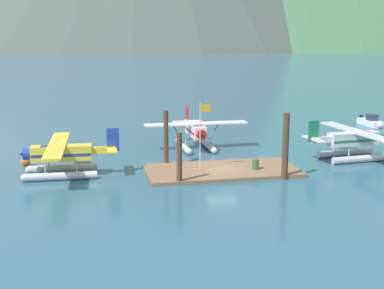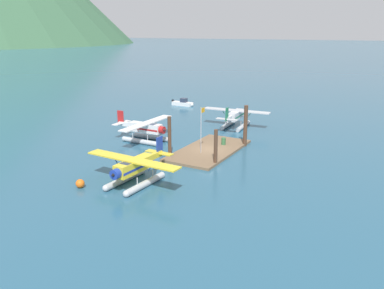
{
  "view_description": "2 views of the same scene",
  "coord_description": "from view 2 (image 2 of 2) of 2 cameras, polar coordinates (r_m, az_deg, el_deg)",
  "views": [
    {
      "loc": [
        -11.12,
        -40.07,
        11.19
      ],
      "look_at": [
        -2.02,
        2.55,
        1.94
      ],
      "focal_mm": 47.85,
      "sensor_mm": 36.0,
      "label": 1
    },
    {
      "loc": [
        -40.91,
        -20.19,
        14.48
      ],
      "look_at": [
        -2.1,
        1.26,
        1.25
      ],
      "focal_mm": 35.88,
      "sensor_mm": 36.0,
      "label": 2
    }
  ],
  "objects": [
    {
      "name": "seaplane_yellow_port_fwd",
      "position": [
        37.61,
        -8.54,
        -3.65
      ],
      "size": [
        7.98,
        10.45,
        3.84
      ],
      "color": "#B7BABF",
      "rests_on": "ground"
    },
    {
      "name": "boat_white_open_east",
      "position": [
        77.26,
        -1.33,
        6.17
      ],
      "size": [
        1.52,
        4.89,
        1.5
      ],
      "color": "silver",
      "rests_on": "ground"
    },
    {
      "name": "dock_platform",
      "position": [
        47.82,
        2.54,
        -0.84
      ],
      "size": [
        12.7,
        6.26,
        0.3
      ],
      "primitive_type": "cube",
      "color": "brown",
      "rests_on": "ground"
    },
    {
      "name": "piling_near_left",
      "position": [
        42.48,
        3.54,
        -0.45
      ],
      "size": [
        0.42,
        0.42,
        4.08
      ],
      "primitive_type": "cylinder",
      "color": "#4C3323",
      "rests_on": "ground"
    },
    {
      "name": "mooring_buoy",
      "position": [
        38.35,
        -16.3,
        -5.59
      ],
      "size": [
        0.84,
        0.84,
        0.84
      ],
      "primitive_type": "sphere",
      "color": "orange",
      "rests_on": "ground"
    },
    {
      "name": "ground_plane",
      "position": [
        47.86,
        2.54,
        -1.02
      ],
      "size": [
        1200.0,
        1200.0,
        0.0
      ],
      "primitive_type": "plane",
      "color": "#285670"
    },
    {
      "name": "piling_near_right",
      "position": [
        49.81,
        7.95,
        2.75
      ],
      "size": [
        0.51,
        0.51,
        5.36
      ],
      "primitive_type": "cylinder",
      "color": "#4C3323",
      "rests_on": "ground"
    },
    {
      "name": "seaplane_silver_stbd_fwd",
      "position": [
        59.74,
        6.51,
        4.03
      ],
      "size": [
        7.97,
        10.48,
        3.84
      ],
      "color": "#B7BABF",
      "rests_on": "ground"
    },
    {
      "name": "flagpole",
      "position": [
        45.45,
        1.43,
        3.02
      ],
      "size": [
        0.95,
        0.1,
        5.59
      ],
      "color": "silver",
      "rests_on": "dock_platform"
    },
    {
      "name": "piling_far_left",
      "position": [
        45.1,
        -3.36,
        1.12
      ],
      "size": [
        0.42,
        0.42,
        4.91
      ],
      "primitive_type": "cylinder",
      "color": "#4C3323",
      "rests_on": "ground"
    },
    {
      "name": "fuel_drum",
      "position": [
        49.65,
        4.71,
        0.49
      ],
      "size": [
        0.62,
        0.62,
        0.88
      ],
      "color": "#33663D",
      "rests_on": "dock_platform"
    },
    {
      "name": "seaplane_white_bow_centre",
      "position": [
        52.01,
        -6.91,
        2.12
      ],
      "size": [
        10.4,
        7.98,
        3.84
      ],
      "color": "#B7BABF",
      "rests_on": "ground"
    }
  ]
}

